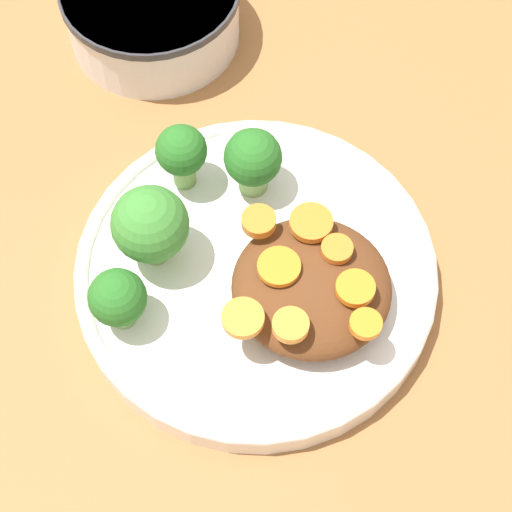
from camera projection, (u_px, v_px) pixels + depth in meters
ground_plane at (256, 281)px, 0.56m from camera, size 4.00×4.00×0.00m
plate at (256, 272)px, 0.55m from camera, size 0.23×0.23×0.02m
dip_bowl at (152, 8)px, 0.64m from camera, size 0.13×0.13×0.05m
stew_mound at (312, 287)px, 0.52m from camera, size 0.10×0.10×0.03m
broccoli_floret_0 at (150, 228)px, 0.52m from camera, size 0.05×0.05×0.06m
broccoli_floret_1 at (118, 299)px, 0.50m from camera, size 0.04×0.04×0.05m
broccoli_floret_2 at (253, 160)px, 0.55m from camera, size 0.04×0.04×0.05m
broccoli_floret_3 at (182, 153)px, 0.55m from camera, size 0.03×0.03×0.05m
carrot_slice_0 at (366, 324)px, 0.48m from camera, size 0.02×0.02×0.01m
carrot_slice_1 at (246, 319)px, 0.49m from camera, size 0.02×0.02×0.01m
carrot_slice_2 at (291, 325)px, 0.48m from camera, size 0.02×0.02×0.01m
carrot_slice_3 at (355, 288)px, 0.50m from camera, size 0.02×0.02×0.01m
carrot_slice_4 at (311, 223)px, 0.52m from camera, size 0.03×0.03×0.01m
carrot_slice_5 at (262, 222)px, 0.52m from camera, size 0.02×0.02×0.01m
carrot_slice_6 at (279, 267)px, 0.50m from camera, size 0.03×0.03×0.00m
carrot_slice_7 at (336, 253)px, 0.51m from camera, size 0.02×0.02×0.01m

